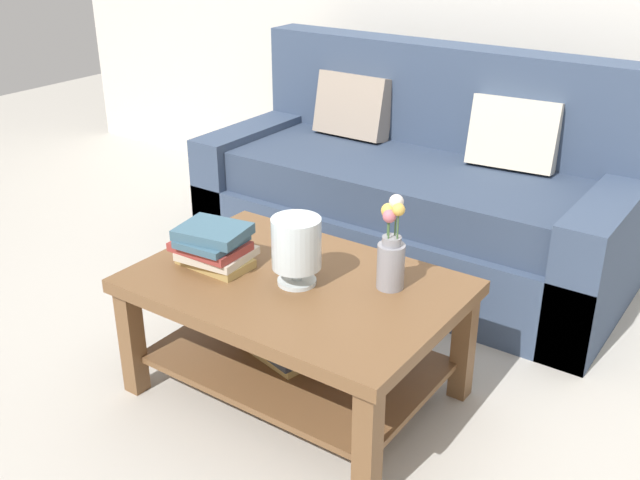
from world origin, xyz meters
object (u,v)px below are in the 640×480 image
at_px(couch, 416,196).
at_px(glass_hurricane_vase, 296,246).
at_px(coffee_table, 296,313).
at_px(book_stack_main, 214,246).
at_px(flower_pitcher, 391,253).

bearing_deg(couch, glass_hurricane_vase, -81.53).
bearing_deg(coffee_table, book_stack_main, -166.23).
xyz_separation_m(coffee_table, glass_hurricane_vase, (0.02, -0.01, 0.28)).
height_order(couch, glass_hurricane_vase, couch).
xyz_separation_m(coffee_table, flower_pitcher, (0.30, 0.15, 0.27)).
relative_size(coffee_table, book_stack_main, 4.05).
relative_size(couch, glass_hurricane_vase, 8.44).
height_order(coffee_table, book_stack_main, book_stack_main).
bearing_deg(glass_hurricane_vase, couch, 98.47).
bearing_deg(coffee_table, couch, 97.76).
distance_m(couch, flower_pitcher, 1.20).
distance_m(couch, coffee_table, 1.23).
bearing_deg(glass_hurricane_vase, flower_pitcher, 29.70).
xyz_separation_m(book_stack_main, flower_pitcher, (0.61, 0.22, 0.05)).
xyz_separation_m(coffee_table, book_stack_main, (-0.31, -0.08, 0.21)).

